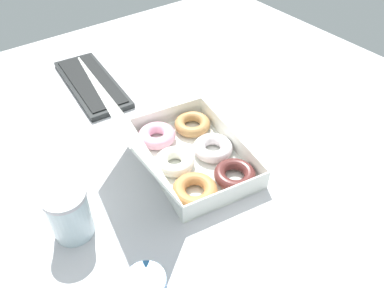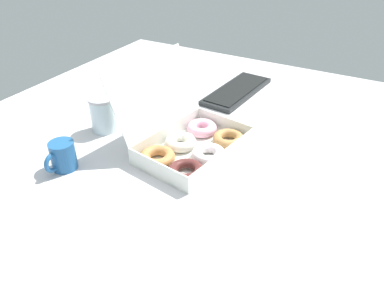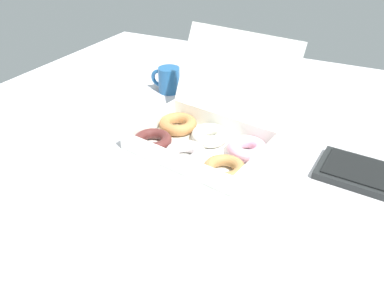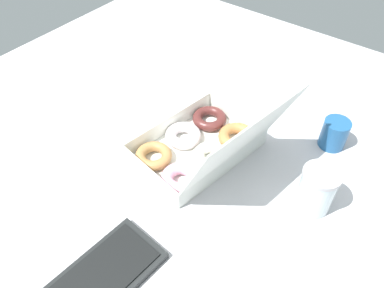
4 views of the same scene
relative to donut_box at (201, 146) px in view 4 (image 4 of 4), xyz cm
name	(u,v)px [view 4 (image 4 of 4)]	position (x,y,z in cm)	size (l,w,h in cm)	color
ground_plane	(186,156)	(2.64, -3.49, -4.49)	(180.00, 180.00, 2.00)	silver
donut_box	(201,146)	(0.00, 0.00, 0.00)	(40.07, 38.56, 27.73)	white
coffee_mug	(335,133)	(-27.00, 28.57, 1.11)	(11.09, 7.61, 8.98)	#22598F
glass_jar	(317,190)	(-2.64, 33.26, 2.90)	(9.35, 9.35, 12.68)	silver
paper_napkin	(173,87)	(-20.16, -27.08, -3.41)	(15.39, 13.08, 0.15)	white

